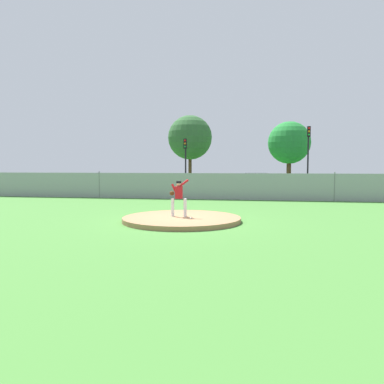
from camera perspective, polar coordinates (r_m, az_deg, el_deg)
The scene contains 14 objects.
ground_plane at distance 20.80m, azimuth 1.61°, elevation -2.14°, with size 80.00×80.00×0.00m, color #427A33.
asphalt_strip at distance 29.21m, azimuth 3.94°, elevation -0.36°, with size 44.00×7.00×0.01m, color #2B2B2D.
pitchers_mound at distance 14.92m, azimuth -1.61°, elevation -4.25°, with size 4.80×4.80×0.18m, color #99704C.
pitcher_youth at distance 14.99m, azimuth -2.11°, elevation -0.41°, with size 0.82×0.32×1.54m.
baseball at distance 14.27m, azimuth -0.21°, elevation -4.12°, with size 0.07×0.07×0.07m, color white.
chainlink_fence at distance 24.69m, azimuth 2.91°, elevation 0.90°, with size 39.89×0.07×1.87m.
parked_car_white at distance 31.24m, azimuth -10.18°, elevation 1.29°, with size 2.01×4.10×1.61m.
parked_car_navy at distance 29.16m, azimuth 10.03°, elevation 1.19°, with size 2.12×4.76×1.70m.
parked_car_silver at distance 29.38m, azimuth -2.98°, elevation 1.20°, with size 1.88×4.53×1.63m.
traffic_cone_orange at distance 29.77m, azimuth -7.26°, elevation 0.20°, with size 0.40×0.40×0.55m.
traffic_light_near at distance 33.34m, azimuth -1.03°, elevation 5.76°, with size 0.28×0.46×4.73m.
traffic_light_far at distance 33.65m, azimuth 17.68°, elevation 6.57°, with size 0.28×0.46×5.69m.
tree_tall_centre at distance 40.05m, azimuth -0.31°, elevation 8.46°, with size 4.77×4.77×7.72m.
tree_leaning_west at distance 37.40m, azimuth 14.93°, elevation 7.41°, with size 4.14×4.14×6.62m.
Camera 1 is at (2.88, -14.48, 2.25)m, focal length 34.20 mm.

